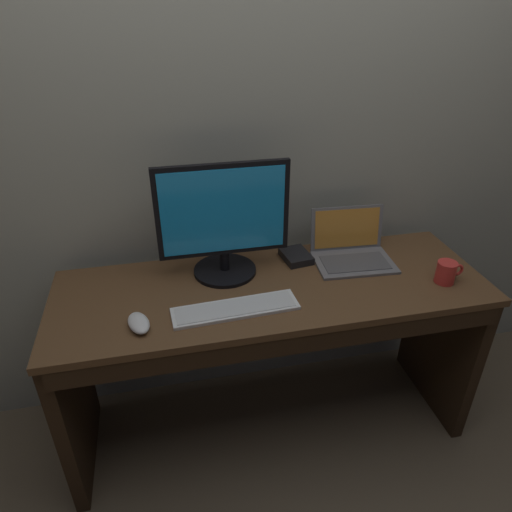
{
  "coord_description": "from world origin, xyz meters",
  "views": [
    {
      "loc": [
        -0.38,
        -1.45,
        1.78
      ],
      "look_at": [
        -0.07,
        0.0,
        0.92
      ],
      "focal_mm": 32.31,
      "sensor_mm": 36.0,
      "label": 1
    }
  ],
  "objects_px": {
    "laptop_space_gray": "(351,249)",
    "external_monitor": "(223,222)",
    "external_drive_box": "(296,256)",
    "wired_keyboard": "(235,309)",
    "computer_mouse": "(139,323)",
    "coffee_mug": "(446,272)"
  },
  "relations": [
    {
      "from": "coffee_mug",
      "to": "external_drive_box",
      "type": "bearing_deg",
      "value": 150.79
    },
    {
      "from": "wired_keyboard",
      "to": "computer_mouse",
      "type": "distance_m",
      "value": 0.34
    },
    {
      "from": "external_monitor",
      "to": "coffee_mug",
      "type": "distance_m",
      "value": 0.89
    },
    {
      "from": "laptop_space_gray",
      "to": "wired_keyboard",
      "type": "bearing_deg",
      "value": -154.63
    },
    {
      "from": "laptop_space_gray",
      "to": "external_monitor",
      "type": "distance_m",
      "value": 0.58
    },
    {
      "from": "laptop_space_gray",
      "to": "wired_keyboard",
      "type": "distance_m",
      "value": 0.61
    },
    {
      "from": "computer_mouse",
      "to": "wired_keyboard",
      "type": "bearing_deg",
      "value": -11.16
    },
    {
      "from": "wired_keyboard",
      "to": "computer_mouse",
      "type": "bearing_deg",
      "value": -175.67
    },
    {
      "from": "external_monitor",
      "to": "computer_mouse",
      "type": "xyz_separation_m",
      "value": [
        -0.34,
        -0.28,
        -0.21
      ]
    },
    {
      "from": "laptop_space_gray",
      "to": "external_drive_box",
      "type": "bearing_deg",
      "value": 169.99
    },
    {
      "from": "laptop_space_gray",
      "to": "external_monitor",
      "type": "height_order",
      "value": "external_monitor"
    },
    {
      "from": "computer_mouse",
      "to": "external_drive_box",
      "type": "distance_m",
      "value": 0.73
    },
    {
      "from": "external_drive_box",
      "to": "coffee_mug",
      "type": "xyz_separation_m",
      "value": [
        0.52,
        -0.29,
        0.03
      ]
    },
    {
      "from": "external_monitor",
      "to": "external_drive_box",
      "type": "distance_m",
      "value": 0.38
    },
    {
      "from": "laptop_space_gray",
      "to": "external_drive_box",
      "type": "distance_m",
      "value": 0.24
    },
    {
      "from": "laptop_space_gray",
      "to": "computer_mouse",
      "type": "distance_m",
      "value": 0.93
    },
    {
      "from": "external_monitor",
      "to": "wired_keyboard",
      "type": "xyz_separation_m",
      "value": [
        -0.0,
        -0.26,
        -0.22
      ]
    },
    {
      "from": "external_monitor",
      "to": "external_drive_box",
      "type": "relative_size",
      "value": 3.6
    },
    {
      "from": "laptop_space_gray",
      "to": "external_monitor",
      "type": "bearing_deg",
      "value": -179.61
    },
    {
      "from": "external_monitor",
      "to": "computer_mouse",
      "type": "height_order",
      "value": "external_monitor"
    },
    {
      "from": "laptop_space_gray",
      "to": "computer_mouse",
      "type": "relative_size",
      "value": 2.73
    },
    {
      "from": "external_drive_box",
      "to": "wired_keyboard",
      "type": "bearing_deg",
      "value": -136.44
    }
  ]
}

